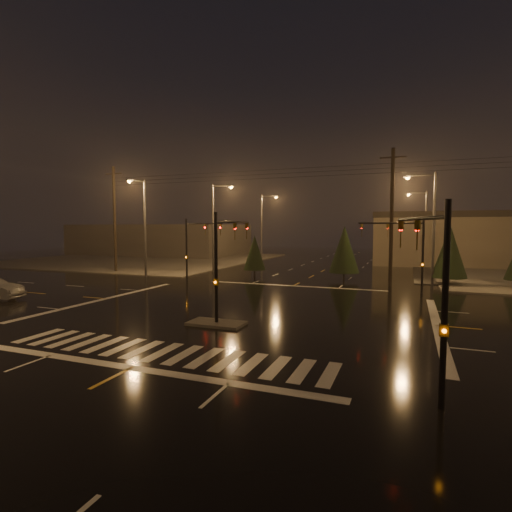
# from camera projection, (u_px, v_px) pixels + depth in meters

# --- Properties ---
(ground) EXTENTS (140.00, 140.00, 0.00)m
(ground) POSITION_uv_depth(u_px,v_px,m) (245.00, 310.00, 25.03)
(ground) COLOR black
(ground) RESTS_ON ground
(sidewalk_nw) EXTENTS (36.00, 36.00, 0.12)m
(sidewalk_nw) POSITION_uv_depth(u_px,v_px,m) (144.00, 259.00, 63.71)
(sidewalk_nw) COLOR #46443F
(sidewalk_nw) RESTS_ON ground
(median_island) EXTENTS (3.00, 1.60, 0.15)m
(median_island) POSITION_uv_depth(u_px,v_px,m) (217.00, 323.00, 21.31)
(median_island) COLOR #46443F
(median_island) RESTS_ON ground
(crosswalk) EXTENTS (15.00, 2.60, 0.01)m
(crosswalk) POSITION_uv_depth(u_px,v_px,m) (162.00, 352.00, 16.66)
(crosswalk) COLOR beige
(crosswalk) RESTS_ON ground
(stop_bar_near) EXTENTS (16.00, 0.50, 0.01)m
(stop_bar_near) POSITION_uv_depth(u_px,v_px,m) (131.00, 368.00, 14.80)
(stop_bar_near) COLOR beige
(stop_bar_near) RESTS_ON ground
(stop_bar_far) EXTENTS (16.00, 0.50, 0.01)m
(stop_bar_far) POSITION_uv_depth(u_px,v_px,m) (293.00, 286.00, 35.27)
(stop_bar_far) COLOR beige
(stop_bar_far) RESTS_ON ground
(commercial_block) EXTENTS (30.00, 18.00, 5.60)m
(commercial_block) POSITION_uv_depth(u_px,v_px,m) (161.00, 239.00, 76.47)
(commercial_block) COLOR #3C3735
(commercial_block) RESTS_ON ground
(signal_mast_median) EXTENTS (0.25, 4.59, 6.00)m
(signal_mast_median) POSITION_uv_depth(u_px,v_px,m) (224.00, 254.00, 21.90)
(signal_mast_median) COLOR black
(signal_mast_median) RESTS_ON ground
(signal_mast_ne) EXTENTS (4.84, 1.86, 6.00)m
(signal_mast_ne) POSITION_uv_depth(u_px,v_px,m) (409.00, 245.00, 30.78)
(signal_mast_ne) COLOR black
(signal_mast_ne) RESTS_ON ground
(signal_mast_nw) EXTENTS (4.84, 1.86, 6.00)m
(signal_mast_nw) POSITION_uv_depth(u_px,v_px,m) (194.00, 242.00, 37.59)
(signal_mast_nw) COLOR black
(signal_mast_nw) RESTS_ON ground
(signal_mast_se) EXTENTS (1.55, 3.87, 6.00)m
(signal_mast_se) POSITION_uv_depth(u_px,v_px,m) (434.00, 277.00, 12.02)
(signal_mast_se) COLOR black
(signal_mast_se) RESTS_ON ground
(streetlight_1) EXTENTS (2.77, 0.32, 10.00)m
(streetlight_1) POSITION_uv_depth(u_px,v_px,m) (215.00, 222.00, 45.37)
(streetlight_1) COLOR #38383A
(streetlight_1) RESTS_ON ground
(streetlight_2) EXTENTS (2.77, 0.32, 10.00)m
(streetlight_2) POSITION_uv_depth(u_px,v_px,m) (263.00, 223.00, 60.26)
(streetlight_2) COLOR #38383A
(streetlight_2) RESTS_ON ground
(streetlight_3) EXTENTS (2.77, 0.32, 10.00)m
(streetlight_3) POSITION_uv_depth(u_px,v_px,m) (430.00, 220.00, 35.48)
(streetlight_3) COLOR #38383A
(streetlight_3) RESTS_ON ground
(streetlight_4) EXTENTS (2.77, 0.32, 10.00)m
(streetlight_4) POSITION_uv_depth(u_px,v_px,m) (423.00, 222.00, 54.09)
(streetlight_4) COLOR #38383A
(streetlight_4) RESTS_ON ground
(streetlight_5) EXTENTS (0.32, 2.77, 10.00)m
(streetlight_5) POSITION_uv_depth(u_px,v_px,m) (143.00, 221.00, 40.76)
(streetlight_5) COLOR #38383A
(streetlight_5) RESTS_ON ground
(utility_pole_0) EXTENTS (2.20, 0.32, 12.00)m
(utility_pole_0) POSITION_uv_depth(u_px,v_px,m) (115.00, 219.00, 45.51)
(utility_pole_0) COLOR black
(utility_pole_0) RESTS_ON ground
(utility_pole_1) EXTENTS (2.20, 0.32, 12.00)m
(utility_pole_1) POSITION_uv_depth(u_px,v_px,m) (392.00, 216.00, 34.74)
(utility_pole_1) COLOR black
(utility_pole_1) RESTS_ON ground
(conifer_0) EXTENTS (3.00, 3.00, 5.38)m
(conifer_0) POSITION_uv_depth(u_px,v_px,m) (450.00, 251.00, 35.43)
(conifer_0) COLOR black
(conifer_0) RESTS_ON ground
(conifer_3) EXTENTS (2.32, 2.32, 4.33)m
(conifer_3) POSITION_uv_depth(u_px,v_px,m) (255.00, 253.00, 41.89)
(conifer_3) COLOR black
(conifer_3) RESTS_ON ground
(conifer_4) EXTENTS (2.95, 2.95, 5.31)m
(conifer_4) POSITION_uv_depth(u_px,v_px,m) (344.00, 249.00, 39.25)
(conifer_4) COLOR black
(conifer_4) RESTS_ON ground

